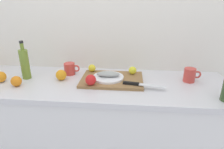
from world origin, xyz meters
TOP-DOWN VIEW (x-y plane):
  - back_wall at (0.00, 0.33)m, footprint 3.20×0.05m
  - kitchen_counter at (0.00, 0.00)m, footprint 2.00×0.60m
  - cutting_board at (0.15, 0.04)m, footprint 0.45×0.32m
  - white_plate at (0.12, 0.04)m, footprint 0.23×0.23m
  - fish_fillet at (0.12, 0.04)m, footprint 0.17×0.07m
  - chef_knife at (0.34, -0.07)m, footprint 0.29×0.08m
  - lemon_0 at (-0.03, 0.17)m, footprint 0.06×0.06m
  - lemon_1 at (0.30, 0.14)m, footprint 0.06×0.06m
  - tomato_0 at (0.01, -0.09)m, footprint 0.07×0.07m
  - olive_oil_bottle at (-0.51, 0.03)m, footprint 0.06×0.06m
  - coffee_mug_0 at (-0.20, 0.14)m, footprint 0.12×0.08m
  - coffee_mug_1 at (0.71, 0.08)m, footprint 0.12×0.08m
  - orange_0 at (-0.51, -0.11)m, footprint 0.07×0.07m
  - orange_1 at (-0.66, -0.06)m, footprint 0.08×0.08m
  - orange_3 at (-0.23, 0.02)m, footprint 0.08×0.08m

SIDE VIEW (x-z plane):
  - kitchen_counter at x=0.00m, z-range 0.00..0.90m
  - cutting_board at x=0.15m, z-range 0.90..0.92m
  - white_plate at x=0.12m, z-range 0.92..0.93m
  - chef_knife at x=0.34m, z-range 0.92..0.94m
  - orange_0 at x=-0.51m, z-range 0.90..0.97m
  - orange_1 at x=-0.66m, z-range 0.90..0.98m
  - orange_3 at x=-0.23m, z-range 0.90..0.98m
  - coffee_mug_0 at x=-0.20m, z-range 0.90..0.99m
  - lemon_0 at x=-0.03m, z-range 0.92..0.98m
  - lemon_1 at x=0.30m, z-range 0.92..0.98m
  - coffee_mug_1 at x=0.71m, z-range 0.90..1.00m
  - fish_fillet at x=0.12m, z-range 0.94..0.97m
  - tomato_0 at x=0.01m, z-range 0.92..0.99m
  - olive_oil_bottle at x=-0.51m, z-range 0.87..1.16m
  - back_wall at x=0.00m, z-range 0.00..2.50m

